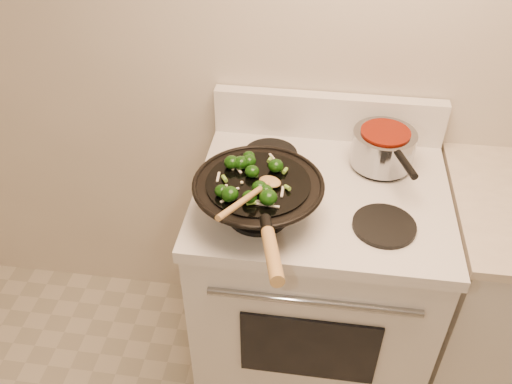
# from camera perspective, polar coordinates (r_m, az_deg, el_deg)

# --- Properties ---
(stove) EXTENTS (0.78, 0.67, 1.08)m
(stove) POSITION_cam_1_polar(r_m,az_deg,el_deg) (2.00, 6.00, -9.71)
(stove) COLOR white
(stove) RESTS_ON ground
(wok) EXTENTS (0.37, 0.60, 0.20)m
(wok) POSITION_cam_1_polar(r_m,az_deg,el_deg) (1.52, 0.25, -0.52)
(wok) COLOR black
(wok) RESTS_ON stove
(stirfry) EXTENTS (0.21, 0.25, 0.04)m
(stirfry) POSITION_cam_1_polar(r_m,az_deg,el_deg) (1.48, -0.74, 1.32)
(stirfry) COLOR #0F3208
(stirfry) RESTS_ON wok
(wooden_spoon) EXTENTS (0.14, 0.28, 0.09)m
(wooden_spoon) POSITION_cam_1_polar(r_m,az_deg,el_deg) (1.42, 0.05, 0.07)
(wooden_spoon) COLOR #BA8849
(wooden_spoon) RESTS_ON wok
(saucepan) EXTENTS (0.20, 0.31, 0.12)m
(saucepan) POSITION_cam_1_polar(r_m,az_deg,el_deg) (1.77, 13.25, 4.60)
(saucepan) COLOR gray
(saucepan) RESTS_ON stove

